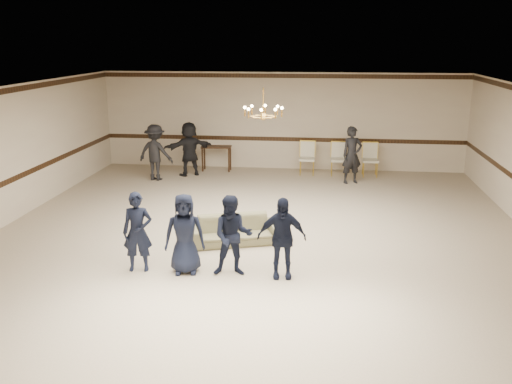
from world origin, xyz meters
TOP-DOWN VIEW (x-y plane):
  - room at (0.00, 0.00)m, footprint 12.01×14.01m
  - chair_rail at (0.00, 6.99)m, footprint 12.00×0.02m
  - crown_molding at (0.00, 6.99)m, footprint 12.00×0.02m
  - chandelier at (0.00, 1.00)m, footprint 0.94×0.94m
  - boy_a at (-2.04, -2.02)m, footprint 0.60×0.45m
  - boy_b at (-1.14, -2.02)m, footprint 0.82×0.61m
  - boy_c at (-0.24, -2.02)m, footprint 0.80×0.65m
  - boy_d at (0.66, -2.02)m, footprint 0.93×0.47m
  - settee at (-0.46, -0.35)m, footprint 2.12×1.36m
  - adult_left at (-3.75, 4.92)m, footprint 1.22×0.86m
  - adult_mid at (-2.85, 5.62)m, footprint 1.63×1.29m
  - adult_right at (2.25, 5.22)m, footprint 0.74×0.62m
  - banquet_chair_left at (0.88, 6.18)m, footprint 0.52×0.52m
  - banquet_chair_mid at (1.88, 6.18)m, footprint 0.53×0.53m
  - banquet_chair_right at (2.88, 6.18)m, footprint 0.52×0.52m
  - console_table at (-2.12, 6.38)m, footprint 1.02×0.50m

SIDE VIEW (x-z plane):
  - settee at x=-0.46m, z-range 0.00..0.58m
  - console_table at x=-2.12m, z-range 0.00..0.83m
  - banquet_chair_left at x=0.88m, z-range 0.00..1.05m
  - banquet_chair_mid at x=1.88m, z-range 0.00..1.05m
  - banquet_chair_right at x=2.88m, z-range 0.00..1.05m
  - boy_a at x=-2.04m, z-range 0.00..1.52m
  - boy_b at x=-1.14m, z-range 0.00..1.52m
  - boy_c at x=-0.24m, z-range 0.00..1.52m
  - boy_d at x=0.66m, z-range 0.00..1.52m
  - adult_left at x=-3.75m, z-range 0.00..1.73m
  - adult_mid at x=-2.85m, z-range 0.00..1.73m
  - adult_right at x=2.25m, z-range 0.00..1.73m
  - chair_rail at x=0.00m, z-range 0.93..1.07m
  - room at x=0.00m, z-range -0.01..3.20m
  - chandelier at x=0.00m, z-range 2.43..3.32m
  - crown_molding at x=0.00m, z-range 3.01..3.15m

